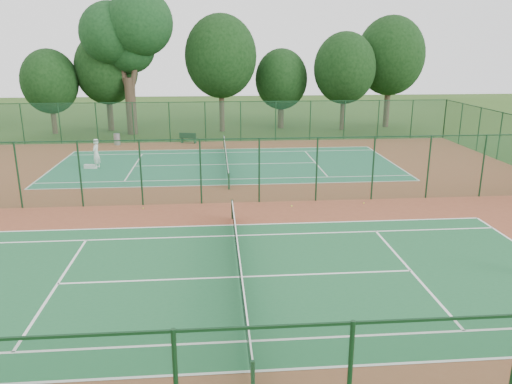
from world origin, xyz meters
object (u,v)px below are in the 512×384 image
bench (188,138)px  big_tree (127,32)px  kit_bag (90,167)px  player_far (96,154)px  trash_bin (117,139)px

bench → big_tree: 11.66m
bench → kit_bag: bench is taller
player_far → bench: bearing=158.4°
bench → kit_bag: (-6.30, -8.78, -0.33)m
player_far → kit_bag: (-0.49, -0.04, -0.88)m
player_far → bench: (5.81, 8.75, -0.54)m
trash_bin → kit_bag: size_ratio=1.30×
bench → kit_bag: size_ratio=2.09×
player_far → bench: player_far is taller
bench → big_tree: size_ratio=0.12×
player_far → kit_bag: 1.00m
bench → kit_bag: bearing=-108.4°
trash_bin → kit_bag: (-0.31, -8.55, -0.34)m
bench → kit_bag: 10.81m
player_far → trash_bin: (-0.17, 8.51, -0.53)m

